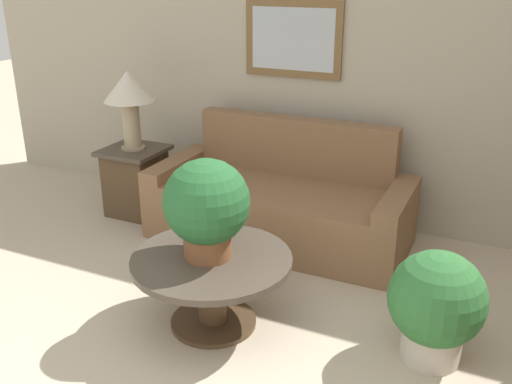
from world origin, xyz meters
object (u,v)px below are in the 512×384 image
object	(u,v)px
coffee_table	(212,276)
couch_main	(281,203)
potted_plant_on_table	(207,206)
potted_plant_floor	(436,304)
side_table	(136,180)
table_lamp	(129,93)

from	to	relation	value
coffee_table	couch_main	bearing A→B (deg)	94.26
couch_main	coffee_table	size ratio (longest dim) A/B	2.12
potted_plant_on_table	potted_plant_floor	size ratio (longest dim) A/B	0.92
coffee_table	potted_plant_on_table	size ratio (longest dim) A/B	1.61
potted_plant_on_table	potted_plant_floor	bearing A→B (deg)	9.72
side_table	coffee_table	bearing A→B (deg)	-40.18
side_table	table_lamp	world-z (taller)	table_lamp
couch_main	potted_plant_floor	world-z (taller)	couch_main
couch_main	potted_plant_on_table	bearing A→B (deg)	-86.76
potted_plant_on_table	potted_plant_floor	world-z (taller)	potted_plant_on_table
potted_plant_on_table	coffee_table	bearing A→B (deg)	-6.66
potted_plant_floor	potted_plant_on_table	bearing A→B (deg)	-170.28
table_lamp	potted_plant_floor	bearing A→B (deg)	-20.20
coffee_table	table_lamp	size ratio (longest dim) A/B	1.44
couch_main	potted_plant_floor	distance (m)	1.74
potted_plant_floor	table_lamp	bearing A→B (deg)	159.80
couch_main	potted_plant_floor	xyz separation A→B (m)	(1.37, -1.07, 0.05)
potted_plant_on_table	couch_main	bearing A→B (deg)	93.24
side_table	potted_plant_floor	bearing A→B (deg)	-20.20
potted_plant_floor	couch_main	bearing A→B (deg)	141.79
side_table	potted_plant_on_table	xyz separation A→B (m)	(1.43, -1.22, 0.48)
coffee_table	potted_plant_on_table	xyz separation A→B (m)	(-0.02, 0.00, 0.45)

